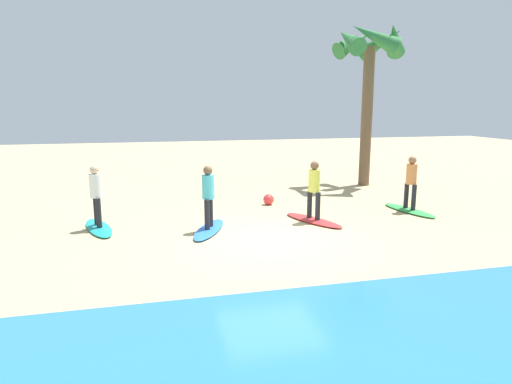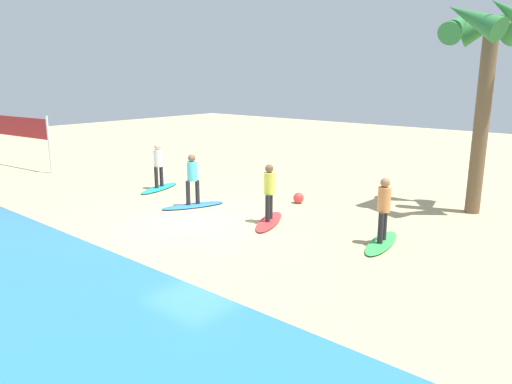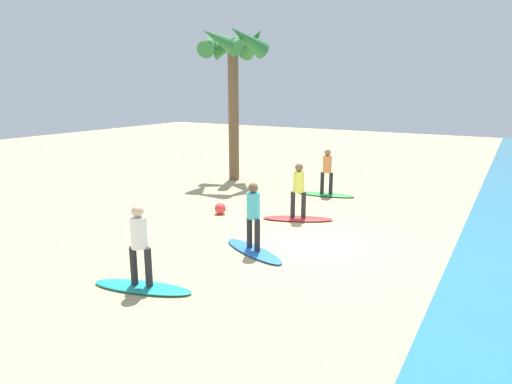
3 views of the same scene
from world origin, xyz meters
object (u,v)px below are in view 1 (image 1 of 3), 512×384
surfboard_green (409,210)px  palm_tree (370,55)px  surfboard_red (313,220)px  surfer_red (314,186)px  beach_ball (269,199)px  surfboard_teal (99,228)px  surfer_blue (208,192)px  surfer_green (411,179)px  surfboard_blue (209,229)px  surfer_teal (96,191)px

surfboard_green → palm_tree: palm_tree is taller
surfboard_red → surfer_red: size_ratio=1.28×
beach_ball → palm_tree: bearing=-151.3°
surfboard_teal → surfboard_red: bearing=68.2°
surfer_red → palm_tree: 7.67m
surfer_blue → surfboard_green: bearing=-174.1°
surfer_blue → surfer_red: bearing=-175.6°
surfer_blue → palm_tree: palm_tree is taller
surfer_blue → palm_tree: (-7.13, -5.23, 4.10)m
surfboard_teal → palm_tree: palm_tree is taller
surfboard_teal → beach_ball: size_ratio=5.88×
surfer_green → beach_ball: bearing=-26.1°
surfer_green → surfboard_red: (3.33, 0.43, -0.99)m
surfboard_blue → surfboard_teal: (2.84, -0.86, 0.00)m
surfboard_blue → palm_tree: size_ratio=0.33×
surfboard_green → beach_ball: size_ratio=5.88×
surfer_blue → surfer_teal: 2.97m
surfer_teal → surfboard_teal: bearing=0.0°
surfer_green → surfer_blue: size_ratio=1.00×
surfboard_green → beach_ball: bearing=-126.8°
surfboard_red → surfer_red: surfer_red is taller
surfboard_green → surfboard_teal: size_ratio=1.00×
surfer_green → palm_tree: bearing=-99.9°
surfboard_teal → surfer_blue: bearing=57.4°
surfboard_teal → palm_tree: size_ratio=0.33×
surfboard_green → palm_tree: bearing=159.4°
surfboard_green → surfer_teal: 9.22m
surfer_blue → surfboard_teal: size_ratio=0.78×
surfer_red → surfer_green: bearing=-172.7°
surfer_red → surfboard_blue: bearing=4.4°
surfer_red → palm_tree: bearing=-129.5°
surfboard_blue → surfer_blue: 0.99m
surfer_blue → surfer_teal: bearing=-16.9°
surfer_green → surfboard_blue: size_ratio=0.78×
surfboard_teal → surfboard_green: bearing=73.0°
surfboard_red → surfer_teal: size_ratio=1.28×
surfer_blue → palm_tree: bearing=-143.7°
surfer_green → surfboard_red: size_ratio=0.78×
surfboard_green → palm_tree: (-0.80, -4.57, 5.09)m
surfboard_blue → surfer_blue: (0.00, 0.00, 0.99)m
surfboard_blue → surfer_teal: surfer_teal is taller
surfboard_green → surfer_teal: surfer_teal is taller
surfboard_green → surfboard_blue: (6.33, 0.66, 0.00)m
surfer_green → palm_tree: palm_tree is taller
surfboard_red → beach_ball: (0.66, -2.38, 0.13)m
surfer_red → surfer_teal: 5.87m
surfer_green → beach_ball: (3.99, -1.96, -0.86)m
surfer_teal → surfer_red: bearing=173.8°
surfer_green → beach_ball: surfer_green is taller
surfer_red → surfboard_teal: bearing=-6.2°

